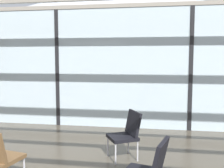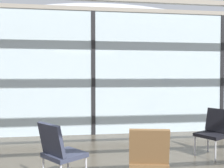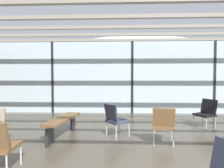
# 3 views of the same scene
# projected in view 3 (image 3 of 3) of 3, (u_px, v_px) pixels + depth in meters

# --- Properties ---
(glass_curtain_wall) EXTENTS (14.00, 0.08, 3.12)m
(glass_curtain_wall) POSITION_uv_depth(u_px,v_px,m) (132.00, 77.00, 7.46)
(glass_curtain_wall) COLOR silver
(glass_curtain_wall) RESTS_ON ground
(window_mullion_0) EXTENTS (0.10, 0.12, 3.12)m
(window_mullion_0) POSITION_uv_depth(u_px,v_px,m) (53.00, 77.00, 7.58)
(window_mullion_0) COLOR black
(window_mullion_0) RESTS_ON ground
(window_mullion_1) EXTENTS (0.10, 0.12, 3.12)m
(window_mullion_1) POSITION_uv_depth(u_px,v_px,m) (132.00, 77.00, 7.46)
(window_mullion_1) COLOR black
(window_mullion_1) RESTS_ON ground
(window_mullion_2) EXTENTS (0.10, 0.12, 3.12)m
(window_mullion_2) POSITION_uv_depth(u_px,v_px,m) (214.00, 77.00, 7.33)
(window_mullion_2) COLOR black
(window_mullion_2) RESTS_ON ground
(ceiling_slats) EXTENTS (13.72, 6.72, 0.10)m
(ceiling_slats) POSITION_uv_depth(u_px,v_px,m) (144.00, 9.00, 4.11)
(ceiling_slats) COLOR gray
(ceiling_slats) RESTS_ON glass_curtain_wall
(parked_airplane) EXTENTS (14.29, 4.48, 4.48)m
(parked_airplane) POSITION_uv_depth(u_px,v_px,m) (134.00, 68.00, 11.88)
(parked_airplane) COLOR silver
(parked_airplane) RESTS_ON ground
(lounge_chair_0) EXTENTS (0.71, 0.70, 0.87)m
(lounge_chair_0) POSITION_uv_depth(u_px,v_px,m) (115.00, 118.00, 4.45)
(lounge_chair_0) COLOR #33384C
(lounge_chair_0) RESTS_ON ground
(lounge_chair_1) EXTENTS (0.58, 0.61, 0.87)m
(lounge_chair_1) POSITION_uv_depth(u_px,v_px,m) (163.00, 123.00, 3.94)
(lounge_chair_1) COLOR brown
(lounge_chair_1) RESTS_ON ground
(lounge_chair_4) EXTENTS (0.69, 0.67, 0.87)m
(lounge_chair_4) POSITION_uv_depth(u_px,v_px,m) (206.00, 112.00, 5.30)
(lounge_chair_4) COLOR black
(lounge_chair_4) RESTS_ON ground
(waiting_bench) EXTENTS (0.60, 1.69, 0.47)m
(waiting_bench) POSITION_uv_depth(u_px,v_px,m) (63.00, 122.00, 4.58)
(waiting_bench) COLOR brown
(waiting_bench) RESTS_ON ground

